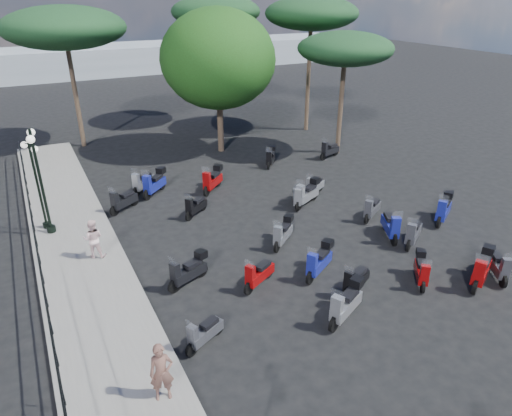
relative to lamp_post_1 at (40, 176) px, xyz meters
name	(u,v)px	position (x,y,z in m)	size (l,w,h in m)	color
ground	(281,259)	(7.21, -5.83, -2.55)	(120.00, 120.00, 0.00)	black
sidewalk	(82,263)	(0.71, -2.83, -2.48)	(3.00, 30.00, 0.15)	slate
railing	(38,255)	(-0.59, -3.03, -1.66)	(0.04, 26.04, 1.10)	black
lamp_post_1	(40,176)	(0.00, 0.00, 0.00)	(0.37, 1.24, 4.22)	black
lamp_post_2	(37,180)	(-0.13, 0.50, -0.33)	(0.57, 1.01, 3.63)	black
woman	(162,372)	(1.52, -10.02, -1.63)	(0.56, 0.37, 1.54)	brown
pedestrian_far	(93,239)	(1.24, -2.74, -1.67)	(0.71, 0.55, 1.46)	beige
scooter_1	(204,333)	(3.08, -8.67, -2.15)	(1.38, 0.79, 1.18)	black
scooter_2	(188,271)	(3.70, -5.72, -2.05)	(1.60, 0.85, 1.34)	black
scooter_3	(258,275)	(5.70, -6.90, -2.11)	(1.48, 0.90, 1.29)	black
scooter_4	(123,201)	(3.07, 0.91, -2.09)	(1.48, 1.03, 1.35)	black
scooter_5	(143,183)	(4.39, 2.58, -2.06)	(1.37, 1.29, 1.41)	black
scooter_7	(355,280)	(8.32, -8.62, -2.13)	(1.48, 0.77, 1.24)	black
scooter_8	(346,304)	(7.20, -9.56, -2.01)	(1.69, 1.00, 1.45)	black
scooter_9	(195,207)	(5.72, -1.03, -2.12)	(1.32, 1.01, 1.24)	black
scooter_10	(154,183)	(4.82, 2.03, -1.99)	(1.49, 1.42, 1.50)	black
scooter_12	(421,270)	(10.60, -9.21, -2.09)	(1.08, 1.30, 1.23)	black
scooter_13	(319,261)	(7.86, -7.25, -2.03)	(1.57, 1.05, 1.39)	black
scooter_14	(283,233)	(7.80, -4.91, -2.06)	(1.38, 1.16, 1.31)	black
scooter_15	(297,197)	(10.14, -2.22, -2.10)	(0.96, 1.48, 1.32)	black
scooter_16	(213,180)	(7.43, 1.14, -2.00)	(1.50, 1.39, 1.48)	black
scooter_18	(498,266)	(13.11, -10.21, -2.10)	(1.00, 1.45, 1.32)	black
scooter_19	(391,226)	(11.83, -6.41, -2.04)	(1.03, 1.69, 1.47)	black
scooter_20	(413,233)	(12.23, -7.20, -2.07)	(1.53, 1.06, 1.39)	black
scooter_21	(307,193)	(10.62, -2.30, -2.00)	(1.71, 1.01, 1.46)	black
scooter_22	(271,158)	(11.65, 2.92, -2.08)	(1.12, 1.31, 1.25)	black
scooter_24	(482,269)	(12.29, -10.18, -1.99)	(1.72, 1.07, 1.49)	black
scooter_25	(444,209)	(14.79, -6.35, -2.00)	(1.67, 1.14, 1.48)	black
scooter_26	(372,209)	(12.28, -4.77, -2.11)	(1.45, 0.95, 1.29)	black
scooter_27	(314,186)	(11.52, -1.58, -2.11)	(1.48, 0.90, 1.29)	black
scooter_28	(329,150)	(15.31, 2.47, -2.09)	(1.62, 0.73, 1.33)	black
broadleaf_tree	(218,59)	(10.26, 6.60, 2.80)	(6.50, 6.50, 8.13)	#38281E
pine_0	(216,12)	(12.82, 12.72, 4.97)	(6.00, 6.00, 8.60)	#38281E
pine_1	(311,14)	(17.39, 8.11, 4.93)	(5.95, 5.95, 8.56)	#38281E
pine_2	(64,28)	(2.99, 11.46, 4.38)	(6.90, 6.90, 8.15)	#38281E
pine_3	(345,49)	(16.31, 3.03, 3.39)	(5.28, 5.28, 6.89)	#38281E
distant_hills	(82,61)	(7.21, 39.17, -1.05)	(70.00, 8.00, 3.00)	gray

